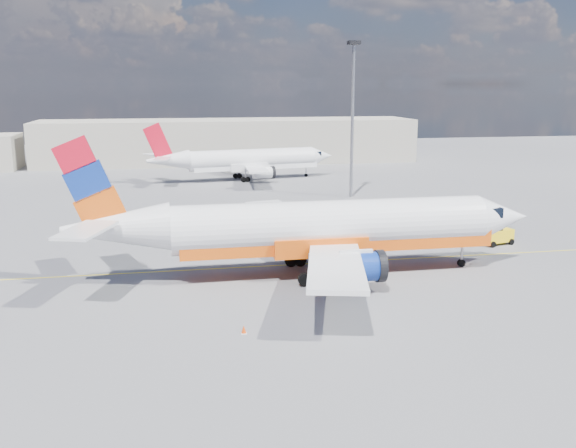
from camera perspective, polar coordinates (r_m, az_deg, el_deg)
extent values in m
plane|color=#5B5A5F|center=(49.48, -2.65, -4.77)|extent=(240.00, 240.00, 0.00)
cube|color=yellow|center=(52.32, -3.11, -3.81)|extent=(70.00, 0.15, 0.01)
cube|color=#BBB4A1|center=(122.83, -5.33, 7.36)|extent=(70.00, 14.00, 8.00)
cylinder|color=white|center=(49.40, 3.80, -0.04)|extent=(24.28, 3.83, 3.75)
cone|color=white|center=(54.77, 18.47, 0.57)|extent=(4.43, 3.77, 3.75)
cone|color=white|center=(47.90, -15.04, -0.37)|extent=(7.73, 3.59, 3.56)
cube|color=black|center=(53.92, 17.09, 1.14)|extent=(1.88, 2.54, 0.77)
cube|color=#E2530E|center=(49.83, 4.40, -1.44)|extent=(24.28, 3.17, 1.32)
cube|color=white|center=(56.61, 0.19, 0.55)|extent=(6.67, 13.70, 0.89)
cube|color=white|center=(42.00, 4.26, -3.68)|extent=(6.59, 13.70, 0.89)
cylinder|color=navy|center=(54.68, 3.02, -1.01)|extent=(3.98, 2.11, 2.10)
cylinder|color=navy|center=(45.43, 6.03, -3.85)|extent=(3.98, 2.11, 2.10)
cylinder|color=black|center=(55.12, 4.80, -0.93)|extent=(0.56, 2.32, 2.32)
cylinder|color=black|center=(45.96, 8.14, -3.71)|extent=(0.56, 2.32, 2.32)
cube|color=#E2530E|center=(47.45, -17.26, 3.52)|extent=(5.18, 0.35, 6.88)
cube|color=white|center=(51.35, -16.67, 1.19)|extent=(4.03, 6.00, 0.20)
cube|color=white|center=(44.47, -17.52, -0.53)|extent=(4.00, 5.99, 0.20)
cylinder|color=gray|center=(53.82, 15.21, -2.26)|extent=(0.20, 0.20, 2.32)
cylinder|color=black|center=(54.09, 15.15, -3.36)|extent=(0.62, 0.27, 0.62)
cylinder|color=black|center=(52.26, 0.67, -3.25)|extent=(0.99, 0.42, 0.99)
cylinder|color=black|center=(47.29, 1.96, -4.94)|extent=(0.99, 0.42, 0.99)
cylinder|color=white|center=(99.60, -3.19, 5.80)|extent=(20.02, 6.47, 3.06)
cone|color=white|center=(103.71, 3.01, 6.06)|extent=(4.08, 3.64, 3.06)
cone|color=white|center=(96.45, -10.64, 5.59)|extent=(6.71, 3.96, 2.91)
cube|color=black|center=(103.16, 2.37, 6.31)|extent=(1.87, 2.30, 0.63)
cube|color=white|center=(99.85, -2.94, 5.22)|extent=(19.93, 5.94, 1.08)
cube|color=white|center=(105.30, -4.94, 5.69)|extent=(7.03, 11.03, 0.72)
cube|color=white|center=(93.33, -2.80, 4.87)|extent=(3.62, 10.97, 0.72)
cylinder|color=white|center=(103.76, -3.63, 5.13)|extent=(3.49, 2.25, 1.71)
cylinder|color=white|center=(96.12, -2.19, 4.58)|extent=(3.49, 2.25, 1.71)
cylinder|color=black|center=(104.19, -2.87, 5.17)|extent=(0.77, 1.94, 1.89)
cylinder|color=black|center=(96.58, -1.38, 4.62)|extent=(0.77, 1.94, 1.89)
cube|color=red|center=(95.95, -11.50, 7.16)|extent=(4.21, 1.00, 5.62)
cube|color=white|center=(98.99, -11.72, 6.05)|extent=(3.86, 4.90, 0.16)
cube|color=white|center=(93.34, -11.15, 5.71)|extent=(2.58, 4.73, 0.16)
cylinder|color=gray|center=(102.91, 1.62, 4.84)|extent=(0.19, 0.19, 1.89)
cylinder|color=black|center=(103.03, 1.61, 4.36)|extent=(0.53, 0.30, 0.50)
cylinder|color=black|center=(101.48, -4.52, 4.29)|extent=(0.86, 0.48, 0.81)
cylinder|color=black|center=(97.39, -3.80, 3.96)|extent=(0.86, 0.48, 0.81)
cylinder|color=black|center=(62.24, 16.73, -1.44)|extent=(0.61, 0.38, 0.57)
cylinder|color=black|center=(61.14, 17.75, -1.75)|extent=(0.61, 0.38, 0.57)
cylinder|color=black|center=(63.80, 18.21, -1.20)|extent=(0.61, 0.38, 0.57)
cylinder|color=black|center=(62.73, 19.23, -1.50)|extent=(0.61, 0.38, 0.57)
cube|color=yellow|center=(62.34, 18.02, -0.96)|extent=(3.28, 2.35, 1.14)
cube|color=black|center=(61.75, 17.70, -0.20)|extent=(1.69, 1.69, 0.68)
cube|color=white|center=(38.84, -3.95, -9.65)|extent=(0.36, 0.36, 0.04)
cone|color=#E14009|center=(38.75, -3.96, -9.31)|extent=(0.30, 0.30, 0.46)
cylinder|color=gray|center=(83.81, 5.73, 8.94)|extent=(0.42, 0.42, 19.32)
cube|color=black|center=(83.82, 5.88, 15.74)|extent=(1.45, 1.45, 0.48)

